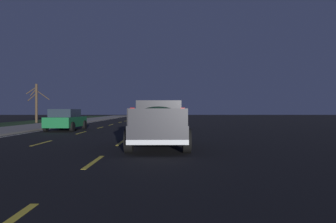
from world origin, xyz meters
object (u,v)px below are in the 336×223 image
at_px(bare_tree_far, 36,102).
at_px(pickup_truck, 159,122).
at_px(sedan_green, 66,120).
at_px(sedan_black, 163,119).

bearing_deg(bare_tree_far, pickup_truck, -149.20).
xyz_separation_m(sedan_green, sedan_black, (2.39, -6.95, 0.00)).
distance_m(sedan_black, bare_tree_far, 19.08).
xyz_separation_m(sedan_green, bare_tree_far, (14.33, 7.85, 1.61)).
relative_size(pickup_truck, bare_tree_far, 1.21).
height_order(sedan_black, bare_tree_far, bare_tree_far).
height_order(sedan_green, sedan_black, same).
xyz_separation_m(pickup_truck, sedan_black, (12.91, 0.01, -0.20)).
height_order(pickup_truck, sedan_green, pickup_truck).
xyz_separation_m(pickup_truck, sedan_green, (10.52, 6.97, -0.20)).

